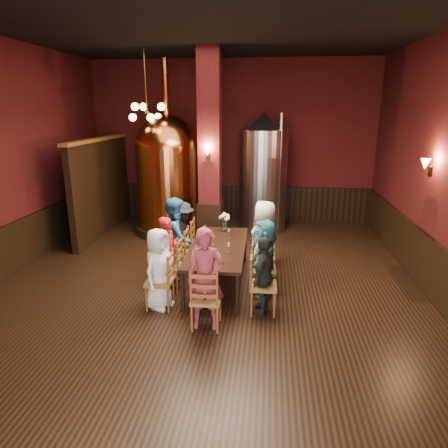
# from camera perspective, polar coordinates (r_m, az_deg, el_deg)

# --- Properties ---
(room) EXTENTS (10.00, 10.02, 4.50)m
(room) POSITION_cam_1_polar(r_m,az_deg,el_deg) (6.69, -3.04, 8.13)
(room) COLOR black
(room) RESTS_ON ground
(wainscot_right) EXTENTS (0.08, 9.90, 1.00)m
(wainscot_right) POSITION_cam_1_polar(r_m,az_deg,el_deg) (7.62, 28.26, -6.49)
(wainscot_right) COLOR black
(wainscot_right) RESTS_ON ground
(wainscot_back) EXTENTS (7.90, 0.08, 1.00)m
(wainscot_back) POSITION_cam_1_polar(r_m,az_deg,el_deg) (11.85, 1.04, 3.11)
(wainscot_back) COLOR black
(wainscot_back) RESTS_ON ground
(column) EXTENTS (0.58, 0.58, 4.50)m
(column) POSITION_cam_1_polar(r_m,az_deg,el_deg) (9.48, -2.02, 10.53)
(column) COLOR #470F14
(column) RESTS_ON ground
(partition) EXTENTS (0.22, 3.50, 2.40)m
(partition) POSITION_cam_1_polar(r_m,az_deg,el_deg) (10.82, -17.07, 4.92)
(partition) COLOR black
(partition) RESTS_ON ground
(pendant_cluster) EXTENTS (0.90, 0.90, 1.70)m
(pendant_cluster) POSITION_cam_1_polar(r_m,az_deg,el_deg) (9.87, -10.96, 15.43)
(pendant_cluster) COLOR #A57226
(pendant_cluster) RESTS_ON room
(sconce_wall) EXTENTS (0.20, 0.20, 0.36)m
(sconce_wall) POSITION_cam_1_polar(r_m,az_deg,el_deg) (7.91, 27.44, 7.23)
(sconce_wall) COLOR black
(sconce_wall) RESTS_ON room
(sconce_column) EXTENTS (0.20, 0.20, 0.36)m
(sconce_column) POSITION_cam_1_polar(r_m,az_deg,el_deg) (9.19, -2.30, 10.03)
(sconce_column) COLOR black
(sconce_column) RESTS_ON column
(dining_table) EXTENTS (1.04, 2.41, 0.75)m
(dining_table) POSITION_cam_1_polar(r_m,az_deg,el_deg) (7.37, -0.89, -3.61)
(dining_table) COLOR black
(dining_table) RESTS_ON ground
(chair_0) EXTENTS (0.47, 0.47, 0.92)m
(chair_0) POSITION_cam_1_polar(r_m,az_deg,el_deg) (6.70, -9.19, -8.05)
(chair_0) COLOR brown
(chair_0) RESTS_ON ground
(person_0) EXTENTS (0.64, 0.77, 1.36)m
(person_0) POSITION_cam_1_polar(r_m,az_deg,el_deg) (6.61, -9.28, -6.31)
(person_0) COLOR white
(person_0) RESTS_ON ground
(chair_1) EXTENTS (0.47, 0.47, 0.92)m
(chair_1) POSITION_cam_1_polar(r_m,az_deg,el_deg) (7.29, -7.87, -5.91)
(chair_1) COLOR brown
(chair_1) RESTS_ON ground
(person_1) EXTENTS (0.45, 0.57, 1.37)m
(person_1) POSITION_cam_1_polar(r_m,az_deg,el_deg) (7.21, -7.93, -4.26)
(person_1) COLOR maroon
(person_1) RESTS_ON ground
(chair_2) EXTENTS (0.47, 0.47, 0.92)m
(chair_2) POSITION_cam_1_polar(r_m,az_deg,el_deg) (7.89, -6.77, -4.12)
(chair_2) COLOR brown
(chair_2) RESTS_ON ground
(person_2) EXTENTS (0.50, 0.82, 1.57)m
(person_2) POSITION_cam_1_polar(r_m,az_deg,el_deg) (7.79, -6.84, -1.89)
(person_2) COLOR #2C6393
(person_2) RESTS_ON ground
(chair_3) EXTENTS (0.47, 0.47, 0.92)m
(chair_3) POSITION_cam_1_polar(r_m,az_deg,el_deg) (8.51, -5.81, -2.57)
(chair_3) COLOR brown
(chair_3) RESTS_ON ground
(person_3) EXTENTS (0.60, 0.91, 1.33)m
(person_3) POSITION_cam_1_polar(r_m,az_deg,el_deg) (8.45, -5.85, -1.26)
(person_3) COLOR black
(person_3) RESTS_ON ground
(chair_4) EXTENTS (0.47, 0.47, 0.92)m
(chair_4) POSITION_cam_1_polar(r_m,az_deg,el_deg) (6.49, 5.66, -8.73)
(chair_4) COLOR brown
(chair_4) RESTS_ON ground
(person_4) EXTENTS (0.55, 0.81, 1.27)m
(person_4) POSITION_cam_1_polar(r_m,az_deg,el_deg) (6.42, 5.70, -7.29)
(person_4) COLOR black
(person_4) RESTS_ON ground
(chair_5) EXTENTS (0.47, 0.47, 0.92)m
(chair_5) POSITION_cam_1_polar(r_m,az_deg,el_deg) (7.10, 5.68, -6.45)
(chair_5) COLOR brown
(chair_5) RESTS_ON ground
(person_5) EXTENTS (0.45, 1.28, 1.37)m
(person_5) POSITION_cam_1_polar(r_m,az_deg,el_deg) (7.02, 5.73, -4.75)
(person_5) COLOR teal
(person_5) RESTS_ON ground
(chair_6) EXTENTS (0.47, 0.47, 0.92)m
(chair_6) POSITION_cam_1_polar(r_m,az_deg,el_deg) (7.72, 5.70, -4.57)
(chair_6) COLOR brown
(chair_6) RESTS_ON ground
(person_6) EXTENTS (0.70, 0.87, 1.54)m
(person_6) POSITION_cam_1_polar(r_m,az_deg,el_deg) (7.61, 5.77, -2.37)
(person_6) COLOR white
(person_6) RESTS_ON ground
(chair_7) EXTENTS (0.47, 0.47, 0.92)m
(chair_7) POSITION_cam_1_polar(r_m,az_deg,el_deg) (8.35, 5.72, -2.94)
(chair_7) COLOR brown
(chair_7) RESTS_ON ground
(person_7) EXTENTS (0.37, 0.66, 1.32)m
(person_7) POSITION_cam_1_polar(r_m,az_deg,el_deg) (8.29, 5.76, -1.64)
(person_7) COLOR black
(person_7) RESTS_ON ground
(chair_8) EXTENTS (0.47, 0.47, 0.92)m
(chair_8) POSITION_cam_1_polar(r_m,az_deg,el_deg) (6.05, -2.58, -10.61)
(chair_8) COLOR brown
(chair_8) RESTS_ON ground
(person_8) EXTENTS (0.60, 0.42, 1.55)m
(person_8) POSITION_cam_1_polar(r_m,az_deg,el_deg) (5.91, -2.62, -7.89)
(person_8) COLOR #8F2F42
(person_8) RESTS_ON ground
(copper_kettle) EXTENTS (1.99, 1.99, 4.34)m
(copper_kettle) POSITION_cam_1_polar(r_m,az_deg,el_deg) (10.46, -7.86, 7.25)
(copper_kettle) COLOR black
(copper_kettle) RESTS_ON ground
(steel_vessel) EXTENTS (1.57, 1.57, 3.08)m
(steel_vessel) POSITION_cam_1_polar(r_m,az_deg,el_deg) (10.70, 5.58, 7.29)
(steel_vessel) COLOR #B2B2B7
(steel_vessel) RESTS_ON ground
(rose_vase) EXTENTS (0.23, 0.23, 0.39)m
(rose_vase) POSITION_cam_1_polar(r_m,az_deg,el_deg) (8.16, 0.08, 0.69)
(rose_vase) COLOR white
(rose_vase) RESTS_ON dining_table
(wine_glass_0) EXTENTS (0.07, 0.07, 0.17)m
(wine_glass_0) POSITION_cam_1_polar(r_m,az_deg,el_deg) (8.05, -2.72, -0.80)
(wine_glass_0) COLOR white
(wine_glass_0) RESTS_ON dining_table
(wine_glass_1) EXTENTS (0.07, 0.07, 0.17)m
(wine_glass_1) POSITION_cam_1_polar(r_m,az_deg,el_deg) (6.64, -3.96, -4.58)
(wine_glass_1) COLOR white
(wine_glass_1) RESTS_ON dining_table
(wine_glass_2) EXTENTS (0.07, 0.07, 0.17)m
(wine_glass_2) POSITION_cam_1_polar(r_m,az_deg,el_deg) (7.75, -2.44, -1.47)
(wine_glass_2) COLOR white
(wine_glass_2) RESTS_ON dining_table
(wine_glass_3) EXTENTS (0.07, 0.07, 0.17)m
(wine_glass_3) POSITION_cam_1_polar(r_m,az_deg,el_deg) (6.99, 0.67, -3.45)
(wine_glass_3) COLOR white
(wine_glass_3) RESTS_ON dining_table
(wine_glass_4) EXTENTS (0.07, 0.07, 0.17)m
(wine_glass_4) POSITION_cam_1_polar(r_m,az_deg,el_deg) (7.41, -1.44, -2.31)
(wine_glass_4) COLOR white
(wine_glass_4) RESTS_ON dining_table
(wine_glass_5) EXTENTS (0.07, 0.07, 0.17)m
(wine_glass_5) POSITION_cam_1_polar(r_m,az_deg,el_deg) (7.73, -1.73, -1.52)
(wine_glass_5) COLOR white
(wine_glass_5) RESTS_ON dining_table
(wine_glass_6) EXTENTS (0.07, 0.07, 0.17)m
(wine_glass_6) POSITION_cam_1_polar(r_m,az_deg,el_deg) (6.87, -4.03, -3.87)
(wine_glass_6) COLOR white
(wine_glass_6) RESTS_ON dining_table
(wine_glass_7) EXTENTS (0.07, 0.07, 0.17)m
(wine_glass_7) POSITION_cam_1_polar(r_m,az_deg,el_deg) (7.01, -3.01, -3.42)
(wine_glass_7) COLOR white
(wine_glass_7) RESTS_ON dining_table
(wine_glass_8) EXTENTS (0.07, 0.07, 0.17)m
(wine_glass_8) POSITION_cam_1_polar(r_m,az_deg,el_deg) (7.79, 0.74, -1.37)
(wine_glass_8) COLOR white
(wine_glass_8) RESTS_ON dining_table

